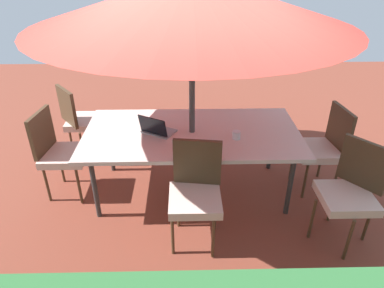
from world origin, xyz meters
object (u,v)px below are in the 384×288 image
Objects in this scene: dining_table at (192,135)px; chair_north at (196,190)px; patio_umbrella at (192,1)px; chair_west at (324,145)px; chair_southeast at (81,118)px; chair_east at (59,150)px; laptop at (157,129)px; cup at (236,135)px; chair_northwest at (351,189)px.

dining_table is 0.76m from chair_north.
chair_north is at bearing 91.19° from patio_umbrella.
patio_umbrella is 2.98× the size of chair_west.
patio_umbrella is 2.07m from chair_west.
chair_southeast is at bearing -112.05° from chair_west.
dining_table is 2.30× the size of chair_east.
chair_west is 2.45× the size of laptop.
chair_north is at bearing 53.38° from cup.
chair_west is 2.94m from chair_southeast.
chair_west is at bearing -147.65° from laptop.
chair_northwest and chair_west have the same top height.
chair_north is 2.45× the size of laptop.
chair_north is 2.07m from chair_southeast.
chair_northwest is at bearing -97.64° from chair_east.
cup is (-0.44, 0.16, 0.09)m from dining_table.
cup is at bearing -86.04° from chair_west.
patio_umbrella is at bearing -20.33° from cup.
cup is at bearing -161.49° from chair_northwest.
cup is (-0.43, -0.58, 0.24)m from chair_north.
patio_umbrella is 2.98× the size of chair_southeast.
dining_table is 2.30× the size of chair_northwest.
chair_northwest reaches higher than dining_table.
chair_west is at bearing 35.85° from chair_north.
dining_table is 2.30× the size of chair_southeast.
dining_table is at bearing -82.59° from chair_east.
patio_umbrella is 2.98× the size of chair_east.
chair_east is 0.79m from chair_southeast.
dining_table is 2.30× the size of chair_west.
dining_table is at bearing -95.86° from chair_west.
patio_umbrella reaches higher than dining_table.
laptop is (0.37, 0.03, -1.23)m from patio_umbrella.
chair_west and chair_east have the same top height.
chair_north reaches higher than cup.
patio_umbrella is at bearing -82.59° from chair_east.
chair_north is 0.84m from laptop.
chair_north is at bearing 148.53° from laptop.
chair_northwest is 0.80m from chair_west.
laptop is at bearing -9.46° from cup.
chair_east is (2.84, -0.76, 0.00)m from chair_northwest.
dining_table is 1.61m from chair_northwest.
chair_northwest is 1.00× the size of chair_southeast.
dining_table is at bearing -145.05° from laptop.
chair_southeast is at bearing 4.58° from chair_east.
chair_east is 1.09m from laptop.
patio_umbrella reaches higher than chair_east.
chair_west reaches higher than cup.
chair_northwest is (-1.41, 0.76, -1.48)m from patio_umbrella.
laptop is at bearing 4.61° from dining_table.
dining_table is at bearing -158.11° from chair_southeast.
chair_west is at bearing 137.71° from chair_northwest.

